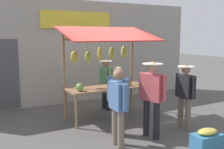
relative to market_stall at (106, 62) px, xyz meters
name	(u,v)px	position (x,y,z in m)	size (l,w,h in m)	color
ground_plane	(107,118)	(-0.01, 0.04, -1.54)	(40.00, 40.00, 0.00)	#514F4C
street_backdrop	(75,52)	(0.05, -2.16, 0.16)	(9.00, 0.30, 3.40)	#9E998E
market_stall	(106,62)	(0.00, 0.00, 0.00)	(2.50, 1.46, 2.50)	olive
vendor_with_sunhat	(106,81)	(-0.37, -0.71, -0.65)	(0.40, 0.67, 1.54)	#232328
shopper_with_ponytail	(118,103)	(0.66, 1.83, -0.63)	(0.25, 0.68, 1.59)	#726656
shopper_with_shopping_bag	(152,93)	(-0.24, 1.75, -0.53)	(0.44, 0.69, 1.70)	#232328
shopper_in_grey_tee	(185,92)	(-1.29, 1.67, -0.63)	(0.40, 0.68, 1.57)	#726656
shopper_in_striped_shirt	(118,96)	(0.36, 1.29, -0.64)	(0.33, 0.66, 1.58)	#232328
produce_crate_near	(207,140)	(-0.82, 2.81, -1.34)	(0.61, 0.39, 0.43)	teal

